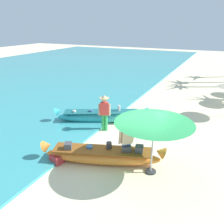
% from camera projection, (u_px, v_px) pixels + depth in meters
% --- Properties ---
extents(ground_plane, '(80.00, 80.00, 0.00)m').
position_uv_depth(ground_plane, '(131.00, 163.00, 8.44)').
color(ground_plane, beige).
extents(sea, '(24.00, 56.00, 0.10)m').
position_uv_depth(sea, '(14.00, 79.00, 20.99)').
color(sea, teal).
rests_on(sea, ground).
extents(boat_orange_foreground, '(4.29, 2.01, 0.82)m').
position_uv_depth(boat_orange_foreground, '(103.00, 155.00, 8.35)').
color(boat_orange_foreground, orange).
rests_on(boat_orange_foreground, ground).
extents(boat_cyan_midground, '(4.35, 2.58, 0.87)m').
position_uv_depth(boat_cyan_midground, '(101.00, 116.00, 11.84)').
color(boat_cyan_midground, '#33B2BC').
rests_on(boat_cyan_midground, ground).
extents(person_vendor_hatted, '(0.58, 0.45, 1.70)m').
position_uv_depth(person_vendor_hatted, '(104.00, 111.00, 10.67)').
color(person_vendor_hatted, green).
rests_on(person_vendor_hatted, ground).
extents(person_tourist_customer, '(0.54, 0.52, 1.64)m').
position_uv_depth(person_tourist_customer, '(127.00, 140.00, 8.08)').
color(person_tourist_customer, '#3D5BA8').
rests_on(person_tourist_customer, ground).
extents(patio_umbrella_large, '(2.49, 2.49, 2.14)m').
position_uv_depth(patio_umbrella_large, '(154.00, 118.00, 7.23)').
color(patio_umbrella_large, '#B7B7BC').
rests_on(patio_umbrella_large, ground).
extents(cooler_box, '(0.50, 0.44, 0.32)m').
position_uv_depth(cooler_box, '(57.00, 159.00, 8.41)').
color(cooler_box, '#C63838').
rests_on(cooler_box, ground).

